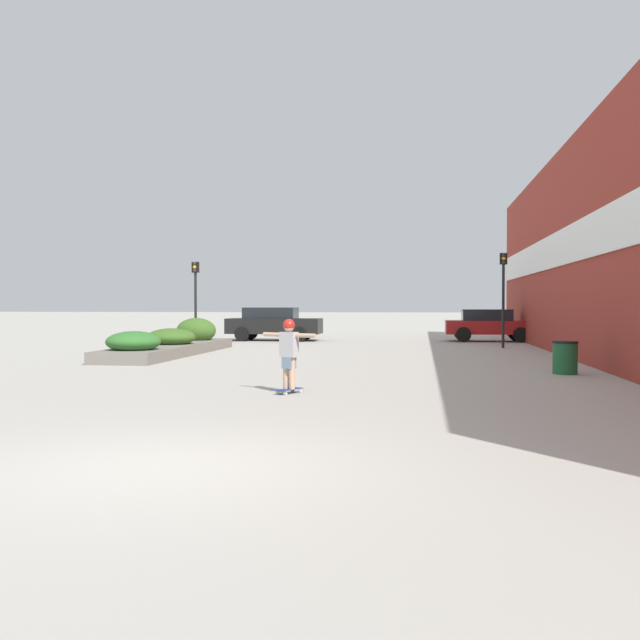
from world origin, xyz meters
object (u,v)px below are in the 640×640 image
traffic_light_right (503,284)px  trash_bin (565,358)px  skateboard (289,390)px  skateboarder (289,347)px  car_center_right (489,324)px  car_center_left (274,323)px  traffic_light_left (195,289)px

traffic_light_right → trash_bin: bearing=-88.3°
skateboard → traffic_light_right: 16.65m
skateboarder → car_center_right: (5.66, 20.53, -0.11)m
skateboard → skateboarder: (0.00, 0.00, 0.84)m
skateboard → trash_bin: size_ratio=0.83×
trash_bin → car_center_right: bearing=91.4°
skateboarder → car_center_left: car_center_left is taller
skateboard → trash_bin: bearing=66.1°
trash_bin → traffic_light_right: size_ratio=0.22×
traffic_light_right → car_center_left: bearing=156.9°
traffic_light_right → car_center_right: bearing=90.8°
traffic_light_right → skateboarder: bearing=-110.4°
skateboard → trash_bin: trash_bin is taller
traffic_light_right → traffic_light_left: bearing=179.3°
trash_bin → traffic_light_left: 17.05m
skateboard → traffic_light_right: (5.74, 15.43, 2.48)m
trash_bin → traffic_light_right: 10.90m
skateboard → traffic_light_left: traffic_light_left is taller
car_center_left → traffic_light_left: 5.14m
car_center_left → traffic_light_left: (-2.49, -4.22, 1.57)m
trash_bin → car_center_right: (-0.39, 15.79, 0.39)m
car_center_right → car_center_left: bearing=-85.8°
skateboard → traffic_light_left: bearing=142.1°
skateboarder → trash_bin: size_ratio=1.66×
traffic_light_left → traffic_light_right: size_ratio=0.94×
skateboarder → traffic_light_right: bearing=97.6°
car_center_right → trash_bin: bearing=1.4°
car_center_right → traffic_light_right: (0.07, -5.10, 1.74)m
traffic_light_left → traffic_light_right: (12.70, -0.14, 0.14)m
trash_bin → traffic_light_left: size_ratio=0.23×
skateboard → traffic_light_right: size_ratio=0.18×
traffic_light_left → car_center_right: bearing=21.5°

